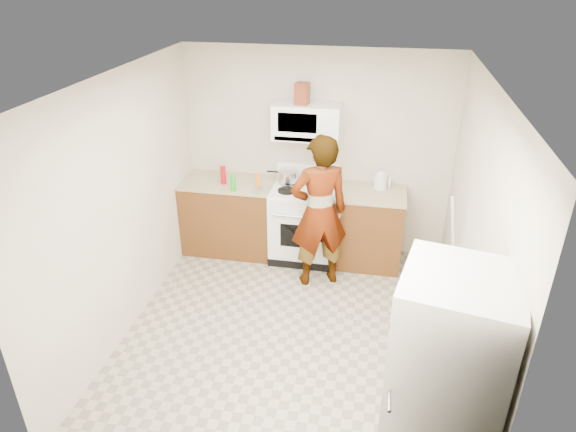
% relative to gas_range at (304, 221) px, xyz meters
% --- Properties ---
extents(floor, '(3.60, 3.60, 0.00)m').
position_rel_gas_range_xyz_m(floor, '(0.10, -1.48, -0.49)').
color(floor, gray).
rests_on(floor, ground).
extents(back_wall, '(3.20, 0.02, 2.50)m').
position_rel_gas_range_xyz_m(back_wall, '(0.10, 0.31, 0.76)').
color(back_wall, beige).
rests_on(back_wall, floor).
extents(right_wall, '(0.02, 3.60, 2.50)m').
position_rel_gas_range_xyz_m(right_wall, '(1.69, -1.48, 0.76)').
color(right_wall, beige).
rests_on(right_wall, floor).
extents(cabinet_left, '(1.12, 0.62, 0.90)m').
position_rel_gas_range_xyz_m(cabinet_left, '(-0.94, 0.01, -0.04)').
color(cabinet_left, '#593615').
rests_on(cabinet_left, floor).
extents(counter_left, '(1.14, 0.64, 0.03)m').
position_rel_gas_range_xyz_m(counter_left, '(-0.94, 0.01, 0.43)').
color(counter_left, tan).
rests_on(counter_left, cabinet_left).
extents(cabinet_right, '(0.80, 0.62, 0.90)m').
position_rel_gas_range_xyz_m(cabinet_right, '(0.78, 0.01, -0.04)').
color(cabinet_right, '#593615').
rests_on(cabinet_right, floor).
extents(counter_right, '(0.82, 0.64, 0.03)m').
position_rel_gas_range_xyz_m(counter_right, '(0.78, 0.01, 0.43)').
color(counter_right, tan).
rests_on(counter_right, cabinet_right).
extents(gas_range, '(0.76, 0.65, 1.13)m').
position_rel_gas_range_xyz_m(gas_range, '(0.00, 0.00, 0.00)').
color(gas_range, white).
rests_on(gas_range, floor).
extents(microwave, '(0.76, 0.38, 0.40)m').
position_rel_gas_range_xyz_m(microwave, '(0.00, 0.13, 1.21)').
color(microwave, white).
rests_on(microwave, back_wall).
extents(person, '(0.76, 0.64, 1.77)m').
position_rel_gas_range_xyz_m(person, '(0.25, -0.53, 0.40)').
color(person, tan).
rests_on(person, floor).
extents(fridge, '(0.83, 0.83, 1.70)m').
position_rel_gas_range_xyz_m(fridge, '(1.40, -2.84, 0.36)').
color(fridge, silver).
rests_on(fridge, floor).
extents(kettle, '(0.20, 0.20, 0.18)m').
position_rel_gas_range_xyz_m(kettle, '(0.88, 0.13, 0.54)').
color(kettle, silver).
rests_on(kettle, counter_right).
extents(jug, '(0.16, 0.16, 0.24)m').
position_rel_gas_range_xyz_m(jug, '(-0.05, 0.09, 1.53)').
color(jug, maroon).
rests_on(jug, microwave).
extents(saucepan, '(0.30, 0.30, 0.13)m').
position_rel_gas_range_xyz_m(saucepan, '(-0.22, 0.11, 0.53)').
color(saucepan, silver).
rests_on(saucepan, gas_range).
extents(tray, '(0.29, 0.24, 0.05)m').
position_rel_gas_range_xyz_m(tray, '(0.20, -0.10, 0.47)').
color(tray, white).
rests_on(tray, gas_range).
extents(bottle_spray, '(0.07, 0.07, 0.22)m').
position_rel_gas_range_xyz_m(bottle_spray, '(-0.97, -0.07, 0.56)').
color(bottle_spray, '#B50D13').
rests_on(bottle_spray, counter_left).
extents(bottle_hot_sauce, '(0.06, 0.06, 0.17)m').
position_rel_gas_range_xyz_m(bottle_hot_sauce, '(-0.53, -0.10, 0.54)').
color(bottle_hot_sauce, orange).
rests_on(bottle_hot_sauce, counter_left).
extents(bottle_green_cap, '(0.08, 0.08, 0.20)m').
position_rel_gas_range_xyz_m(bottle_green_cap, '(-0.79, -0.25, 0.55)').
color(bottle_green_cap, '#1B9823').
rests_on(bottle_green_cap, counter_left).
extents(pot_lid, '(0.28, 0.28, 0.01)m').
position_rel_gas_range_xyz_m(pot_lid, '(-0.50, -0.19, 0.46)').
color(pot_lid, silver).
rests_on(pot_lid, counter_left).
extents(broom, '(0.26, 0.19, 1.35)m').
position_rel_gas_range_xyz_m(broom, '(1.66, -0.83, 0.20)').
color(broom, silver).
rests_on(broom, floor).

